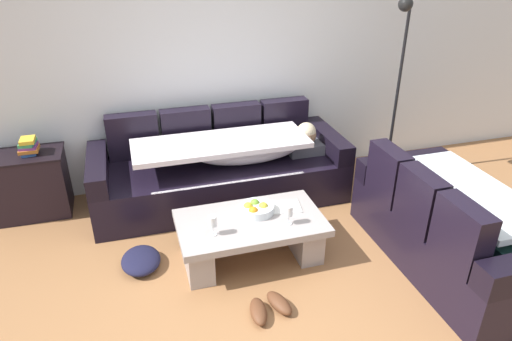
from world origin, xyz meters
TOP-DOWN VIEW (x-y plane):
  - ground_plane at (0.00, 0.00)m, footprint 14.00×14.00m
  - back_wall at (0.00, 2.15)m, footprint 9.00×0.10m
  - couch_along_wall at (-0.06, 1.63)m, footprint 2.52×0.92m
  - couch_near_window at (1.49, 0.05)m, footprint 0.92×1.76m
  - coffee_table at (-0.08, 0.57)m, footprint 1.20×0.68m
  - fruit_bowl at (0.00, 0.65)m, footprint 0.28×0.28m
  - wine_glass_near_left at (-0.41, 0.45)m, footprint 0.07×0.07m
  - wine_glass_near_right at (0.20, 0.43)m, footprint 0.07×0.07m
  - open_magazine at (0.25, 0.67)m, footprint 0.31×0.25m
  - side_cabinet at (-1.93, 1.85)m, footprint 0.72×0.44m
  - book_stack_on_cabinet at (-1.85, 1.85)m, footprint 0.17×0.21m
  - floor_lamp at (1.78, 1.54)m, footprint 0.33×0.31m
  - pair_of_shoes at (-0.13, -0.09)m, footprint 0.34×0.33m
  - crumpled_garment at (-0.98, 0.71)m, footprint 0.33×0.41m

SIDE VIEW (x-z plane):
  - ground_plane at x=0.00m, z-range 0.00..0.00m
  - pair_of_shoes at x=-0.13m, z-range 0.00..0.09m
  - crumpled_garment at x=-0.98m, z-range 0.00..0.12m
  - coffee_table at x=-0.08m, z-range 0.05..0.43m
  - side_cabinet at x=-1.93m, z-range 0.00..0.64m
  - couch_along_wall at x=-0.06m, z-range -0.11..0.77m
  - couch_near_window at x=1.49m, z-range -0.11..0.77m
  - open_magazine at x=0.25m, z-range 0.38..0.39m
  - fruit_bowl at x=0.00m, z-range 0.37..0.47m
  - wine_glass_near_left at x=-0.41m, z-range 0.41..0.58m
  - wine_glass_near_right at x=0.20m, z-range 0.41..0.58m
  - book_stack_on_cabinet at x=-1.85m, z-range 0.64..0.79m
  - floor_lamp at x=1.78m, z-range 0.14..2.09m
  - back_wall at x=0.00m, z-range 0.00..2.70m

